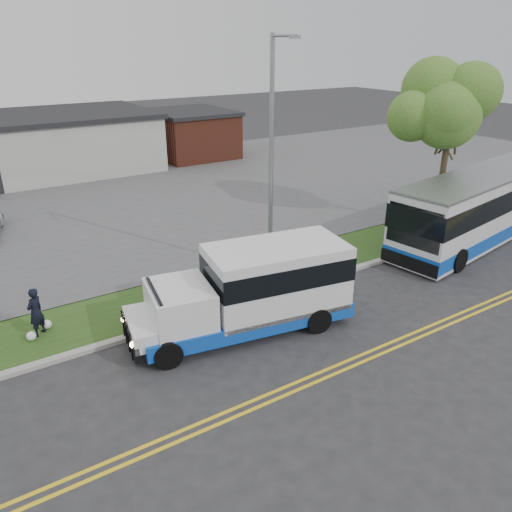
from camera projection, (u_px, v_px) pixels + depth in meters
ground at (244, 321)px, 18.07m from camera, size 140.00×140.00×0.00m
lane_line_north at (310, 377)px, 15.09m from camera, size 70.00×0.12×0.01m
lane_line_south at (316, 382)px, 14.86m from camera, size 70.00×0.12×0.01m
curb at (229, 307)px, 18.89m from camera, size 80.00×0.30×0.15m
verge at (207, 289)px, 20.30m from camera, size 80.00×3.30×0.10m
parking_lot at (104, 201)px, 31.20m from camera, size 80.00×25.00×0.10m
brick_wing at (192, 134)px, 42.56m from camera, size 6.30×7.30×3.90m
tree_east at (452, 109)px, 24.79m from camera, size 5.20×5.20×8.33m
streetlight_near at (272, 154)px, 19.56m from camera, size 0.35×1.53×9.50m
shuttle_bus at (256, 287)px, 17.12m from camera, size 8.02×3.71×2.97m
transit_bus at (481, 207)px, 24.81m from camera, size 12.63×4.72×3.43m
pedestrian at (35, 312)px, 16.74m from camera, size 0.76×0.72×1.74m
grocery_bag_left at (31, 336)px, 16.69m from camera, size 0.32×0.32×0.32m
grocery_bag_right at (47, 324)px, 17.37m from camera, size 0.32×0.32×0.32m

